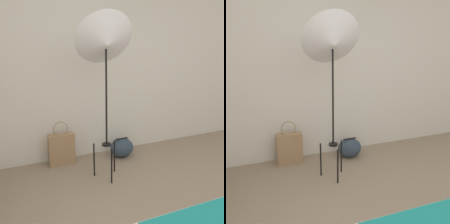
# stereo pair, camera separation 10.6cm
# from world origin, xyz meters

# --- Properties ---
(wall_back) EXTENTS (8.00, 0.05, 2.60)m
(wall_back) POSITION_xyz_m (0.00, 2.45, 1.30)
(wall_back) COLOR silver
(wall_back) RESTS_ON ground_plane
(photo_umbrella) EXTENTS (0.70, 0.50, 2.07)m
(photo_umbrella) POSITION_xyz_m (-0.26, 1.68, 1.71)
(photo_umbrella) COLOR black
(photo_umbrella) RESTS_ON ground_plane
(tote_bag) EXTENTS (0.36, 0.13, 0.65)m
(tote_bag) POSITION_xyz_m (-0.72, 2.25, 0.24)
(tote_bag) COLOR #9E7A56
(tote_bag) RESTS_ON ground_plane
(duffel_bag) EXTENTS (0.36, 0.29, 0.30)m
(duffel_bag) POSITION_xyz_m (0.17, 2.14, 0.15)
(duffel_bag) COLOR #2D3D4C
(duffel_bag) RESTS_ON ground_plane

